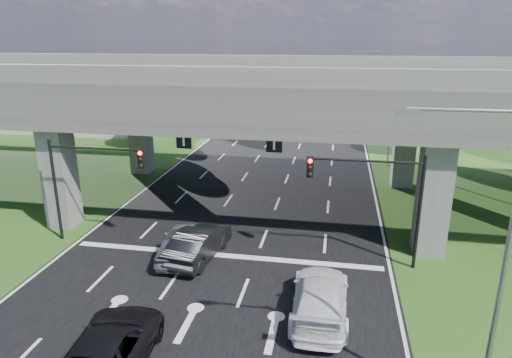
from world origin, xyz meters
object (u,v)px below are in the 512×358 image
(streetlight_near, at_px, (492,251))
(car_dark, at_px, (199,243))
(car_trailing, at_px, (109,349))
(car_white, at_px, (320,297))
(car_silver, at_px, (181,242))
(signal_left, at_px, (88,173))
(signal_right, at_px, (376,189))
(streetlight_far, at_px, (388,102))
(streetlight_beyond, at_px, (376,84))

(streetlight_near, distance_m, car_dark, 15.30)
(car_trailing, bearing_deg, car_white, -150.50)
(car_dark, bearing_deg, car_silver, 8.00)
(signal_left, relative_size, car_white, 1.03)
(car_silver, distance_m, car_trailing, 8.84)
(signal_right, distance_m, streetlight_near, 10.33)
(streetlight_near, distance_m, car_trailing, 12.96)
(car_dark, relative_size, car_trailing, 0.88)
(streetlight_near, relative_size, car_trailing, 1.70)
(signal_right, xyz_separation_m, car_silver, (-10.05, -0.94, -3.30))
(signal_left, distance_m, streetlight_near, 20.56)
(signal_left, relative_size, car_dark, 1.15)
(streetlight_far, relative_size, car_white, 1.72)
(streetlight_near, distance_m, streetlight_beyond, 46.00)
(streetlight_near, bearing_deg, car_silver, 143.87)
(car_silver, height_order, car_trailing, car_silver)
(streetlight_near, height_order, streetlight_beyond, same)
(streetlight_far, relative_size, car_dark, 1.92)
(car_silver, bearing_deg, signal_left, -16.61)
(streetlight_far, bearing_deg, signal_left, -131.78)
(streetlight_far, height_order, streetlight_beyond, same)
(car_silver, height_order, car_dark, car_dark)
(signal_right, height_order, signal_left, same)
(car_white, bearing_deg, car_trailing, 32.37)
(streetlight_far, relative_size, car_trailing, 1.70)
(streetlight_near, bearing_deg, signal_right, 102.88)
(signal_right, xyz_separation_m, streetlight_beyond, (2.27, 36.06, 1.66))
(car_white, distance_m, car_trailing, 8.64)
(car_dark, distance_m, car_white, 7.83)
(streetlight_beyond, bearing_deg, car_silver, -108.43)
(signal_left, height_order, car_silver, signal_left)
(streetlight_far, relative_size, streetlight_beyond, 1.00)
(streetlight_beyond, height_order, car_white, streetlight_beyond)
(streetlight_far, bearing_deg, streetlight_near, -90.00)
(streetlight_near, bearing_deg, streetlight_far, 90.00)
(car_white, bearing_deg, signal_left, -21.53)
(signal_left, distance_m, car_dark, 7.42)
(streetlight_near, relative_size, car_dark, 1.92)
(car_silver, distance_m, car_white, 8.68)
(signal_right, relative_size, signal_left, 1.00)
(signal_right, xyz_separation_m, car_dark, (-9.07, -0.94, -3.30))
(car_trailing, bearing_deg, streetlight_beyond, -107.99)
(streetlight_far, xyz_separation_m, streetlight_beyond, (0.00, 16.00, 0.00))
(signal_right, bearing_deg, car_dark, -174.06)
(signal_left, height_order, car_trailing, signal_left)
(streetlight_near, relative_size, streetlight_far, 1.00)
(signal_right, height_order, streetlight_far, streetlight_far)
(car_dark, distance_m, car_trailing, 8.85)
(car_silver, bearing_deg, streetlight_far, -127.46)
(car_white, bearing_deg, streetlight_near, 133.51)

